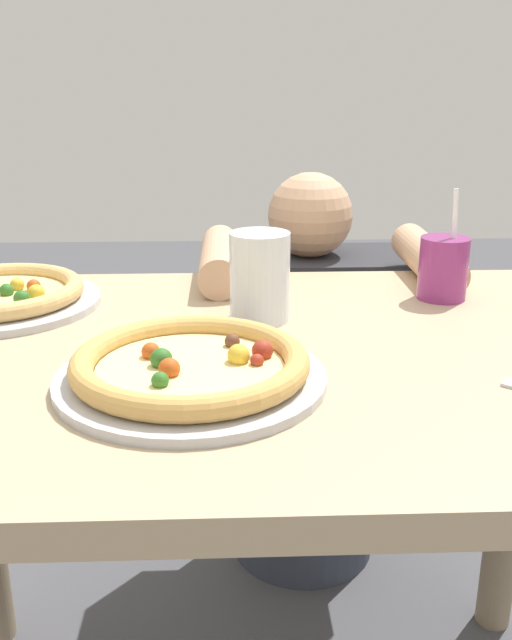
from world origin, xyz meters
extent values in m
cube|color=tan|center=(0.00, 0.00, 0.73)|extent=(1.20, 0.78, 0.04)
cylinder|color=#89765B|center=(0.52, 0.31, 0.35)|extent=(0.07, 0.07, 0.71)
cylinder|color=#B7B7BC|center=(-0.08, -0.11, 0.76)|extent=(0.33, 0.33, 0.01)
cylinder|color=#EFD68C|center=(-0.08, -0.11, 0.77)|extent=(0.23, 0.23, 0.01)
torus|color=tan|center=(-0.08, -0.11, 0.78)|extent=(0.29, 0.29, 0.03)
sphere|color=#BF4C19|center=(-0.10, -0.14, 0.78)|extent=(0.03, 0.03, 0.03)
sphere|color=maroon|center=(0.00, -0.11, 0.78)|extent=(0.02, 0.02, 0.02)
sphere|color=maroon|center=(0.01, -0.09, 0.78)|extent=(0.03, 0.03, 0.03)
sphere|color=#BF4C19|center=(-0.13, -0.08, 0.78)|extent=(0.02, 0.02, 0.02)
sphere|color=#2D6623|center=(-0.11, -0.17, 0.78)|extent=(0.02, 0.02, 0.02)
sphere|color=gold|center=(-0.02, -0.10, 0.78)|extent=(0.03, 0.03, 0.03)
sphere|color=#2D6623|center=(-0.11, -0.11, 0.78)|extent=(0.03, 0.03, 0.03)
sphere|color=brown|center=(-0.03, -0.05, 0.78)|extent=(0.02, 0.02, 0.02)
sphere|color=#2D6623|center=(-0.38, 0.19, 0.78)|extent=(0.02, 0.02, 0.02)
sphere|color=gold|center=(-0.37, 0.22, 0.78)|extent=(0.02, 0.02, 0.02)
sphere|color=#BF4C19|center=(-0.35, 0.21, 0.78)|extent=(0.02, 0.02, 0.02)
sphere|color=gold|center=(-0.33, 0.17, 0.78)|extent=(0.03, 0.03, 0.03)
sphere|color=#2D6623|center=(-0.35, 0.15, 0.78)|extent=(0.03, 0.03, 0.03)
cylinder|color=#8C2D72|center=(0.32, 0.22, 0.80)|extent=(0.08, 0.08, 0.10)
cylinder|color=white|center=(0.33, 0.22, 0.88)|extent=(0.01, 0.02, 0.09)
cylinder|color=silver|center=(0.01, 0.12, 0.82)|extent=(0.09, 0.09, 0.13)
cube|color=white|center=(0.00, 0.12, 0.86)|extent=(0.04, 0.04, 0.03)
cube|color=white|center=(0.02, 0.13, 0.85)|extent=(0.03, 0.03, 0.02)
cube|color=white|center=(0.01, 0.11, 0.85)|extent=(0.02, 0.02, 0.02)
cylinder|color=#333847|center=(0.14, 0.58, 0.23)|extent=(0.34, 0.34, 0.45)
cube|color=#2D2D33|center=(0.14, 0.58, 0.59)|extent=(0.42, 0.22, 0.29)
sphere|color=tan|center=(0.14, 0.58, 0.82)|extent=(0.18, 0.18, 0.18)
cylinder|color=tan|center=(-0.05, 0.35, 0.79)|extent=(0.07, 0.28, 0.07)
cylinder|color=tan|center=(0.33, 0.35, 0.79)|extent=(0.07, 0.28, 0.07)
camera|label=1|loc=(-0.03, -0.90, 1.10)|focal=40.09mm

